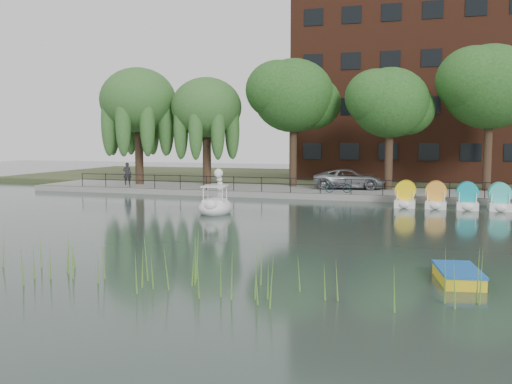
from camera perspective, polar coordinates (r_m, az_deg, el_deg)
The scene contains 18 objects.
ground_plane at distance 25.34m, azimuth -3.79°, elevation -3.73°, with size 120.00×120.00×0.00m, color #394A41.
promenade at distance 40.53m, azimuth 4.41°, elevation 0.03°, with size 40.00×6.00×0.40m, color gray.
kerb at distance 37.68m, azimuth 3.39°, elevation -0.38°, with size 40.00×0.25×0.40m, color gray.
land_strip at distance 54.22m, azimuth 7.74°, elevation 1.36°, with size 60.00×22.00×0.36m, color #47512D.
railing at distance 37.78m, azimuth 3.48°, elevation 1.08°, with size 32.00×0.05×1.00m.
apartment_building at distance 53.58m, azimuth 15.40°, elevation 11.00°, with size 20.00×10.07×18.00m.
willow_left at distance 45.61m, azimuth -11.71°, elevation 8.94°, with size 5.88×5.88×9.01m.
willow_mid at distance 43.64m, azimuth -4.98°, elevation 8.37°, with size 5.32×5.32×8.15m.
broadleaf_center at distance 42.63m, azimuth 3.76°, elevation 9.54°, with size 6.00×6.00×9.25m.
broadleaf_right at distance 40.99m, azimuth 13.25°, elevation 8.62°, with size 5.40×5.40×8.32m.
broadleaf_far at distance 42.09m, azimuth 22.37°, elevation 9.65°, with size 6.30×6.30×9.71m.
minivan at distance 40.87m, azimuth 9.28°, elevation 1.43°, with size 5.78×2.66×1.61m, color gray.
bicycle at distance 38.03m, azimuth 8.24°, elevation 0.69°, with size 1.72×0.60×1.00m, color gray.
pedestrian at distance 44.95m, azimuth -12.76°, elevation 1.97°, with size 0.71×0.48×1.98m, color black.
swan_boat at distance 30.59m, azimuth -4.07°, elevation -1.16°, with size 2.18×3.02×2.34m.
pedal_boat_row at distance 34.58m, azimuth 23.18°, elevation -0.67°, with size 11.35×1.70×1.40m.
yellow_rowboat at distance 17.15m, azimuth 19.56°, elevation -7.79°, with size 1.45×2.32×0.40m.
reed_bank at distance 15.90m, azimuth -9.51°, elevation -7.16°, with size 24.00×2.40×1.20m.
Camera 1 is at (9.06, -23.31, 4.07)m, focal length 40.00 mm.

